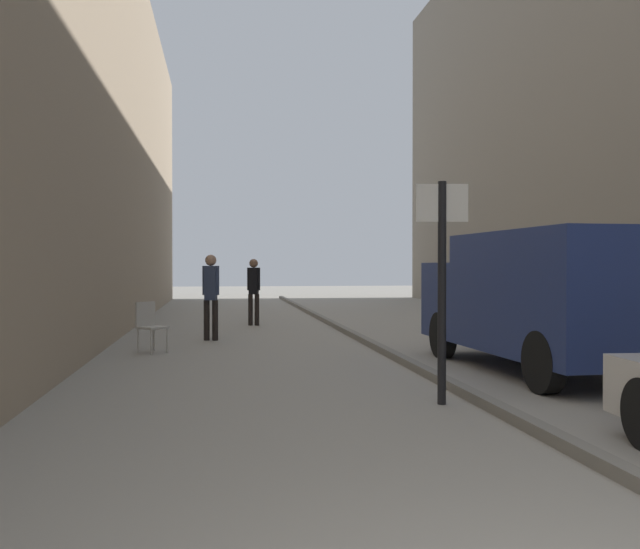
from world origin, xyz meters
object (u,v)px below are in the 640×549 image
pedestrian_mid_block (254,287)px  street_sign_post (442,272)px  pedestrian_main_foreground (211,291)px  delivery_van (542,296)px  cafe_chair_near_window (149,323)px

pedestrian_mid_block → street_sign_post: (1.64, -11.05, 0.51)m
pedestrian_main_foreground → delivery_van: delivery_van is taller
pedestrian_main_foreground → street_sign_post: street_sign_post is taller
pedestrian_main_foreground → pedestrian_mid_block: 3.80m
pedestrian_main_foreground → street_sign_post: bearing=-56.3°
pedestrian_main_foreground → pedestrian_mid_block: size_ratio=1.03×
street_sign_post → cafe_chair_near_window: (-3.85, 5.47, -1.00)m
delivery_van → street_sign_post: size_ratio=1.99×
pedestrian_mid_block → street_sign_post: size_ratio=0.69×
delivery_van → pedestrian_mid_block: bearing=111.3°
cafe_chair_near_window → street_sign_post: bearing=80.0°
street_sign_post → cafe_chair_near_window: bearing=-45.1°
pedestrian_mid_block → cafe_chair_near_window: size_ratio=1.90×
pedestrian_main_foreground → cafe_chair_near_window: pedestrian_main_foreground is taller
delivery_van → cafe_chair_near_window: delivery_van is taller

